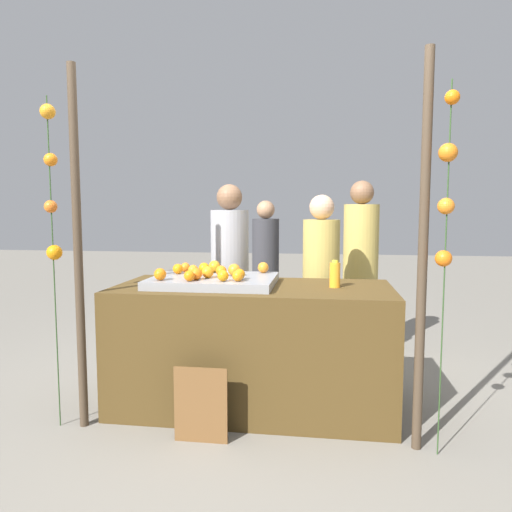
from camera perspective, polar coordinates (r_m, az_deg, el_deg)
name	(u,v)px	position (r m, az deg, el deg)	size (l,w,h in m)	color
ground_plane	(253,405)	(3.63, -0.35, -17.55)	(24.00, 24.00, 0.00)	gray
stall_counter	(253,346)	(3.48, -0.35, -10.83)	(1.97, 0.88, 0.89)	#4C3819
orange_tray	(214,281)	(3.44, -5.12, -2.99)	(0.88, 0.66, 0.06)	gray
orange_0	(238,276)	(3.19, -2.22, -2.42)	(0.07, 0.07, 0.07)	orange
orange_1	(193,270)	(3.54, -7.60, -1.66)	(0.07, 0.07, 0.07)	orange
orange_2	(223,276)	(3.20, -4.00, -2.39)	(0.08, 0.08, 0.08)	orange
orange_3	(263,268)	(3.61, 0.88, -1.40)	(0.08, 0.08, 0.08)	orange
orange_4	(185,267)	(3.71, -8.53, -1.35)	(0.07, 0.07, 0.07)	orange
orange_5	(178,269)	(3.60, -9.41, -1.55)	(0.08, 0.08, 0.08)	orange
orange_6	(196,274)	(3.28, -7.22, -2.17)	(0.08, 0.08, 0.08)	orange
orange_7	(160,274)	(3.30, -11.51, -2.17)	(0.08, 0.08, 0.08)	orange
orange_8	(208,272)	(3.36, -5.86, -1.95)	(0.08, 0.08, 0.08)	orange
orange_9	(204,268)	(3.60, -6.28, -1.46)	(0.08, 0.08, 0.08)	orange
orange_10	(234,270)	(3.44, -2.64, -1.69)	(0.09, 0.09, 0.09)	orange
orange_11	(214,266)	(3.67, -5.04, -1.26)	(0.09, 0.09, 0.09)	orange
orange_12	(221,271)	(3.44, -4.23, -1.81)	(0.08, 0.08, 0.08)	orange
orange_13	(240,274)	(3.28, -1.98, -2.20)	(0.07, 0.07, 0.07)	orange
orange_14	(189,276)	(3.23, -8.06, -2.39)	(0.07, 0.07, 0.07)	orange
juice_bottle	(335,275)	(3.35, 9.50, -2.24)	(0.07, 0.07, 0.19)	orange
chalkboard_sign	(201,406)	(3.06, -6.66, -17.51)	(0.33, 0.03, 0.48)	brown
vendor_left	(230,285)	(4.17, -3.17, -3.53)	(0.33, 0.33, 1.65)	#99999E
vendor_right	(321,292)	(4.10, 7.81, -4.35)	(0.31, 0.31, 1.55)	tan
crowd_person_0	(360,274)	(4.80, 12.48, -2.09)	(0.34, 0.34, 1.71)	tan
crowd_person_1	(266,272)	(5.42, 1.16, -1.96)	(0.31, 0.31, 1.53)	#333338
canopy_post_left	(78,250)	(3.23, -20.70, 0.63)	(0.06, 0.06, 2.34)	#473828
canopy_post_right	(423,255)	(2.89, 19.50, 0.12)	(0.06, 0.06, 2.34)	#473828
garland_strand_left	(51,189)	(3.28, -23.50, 7.42)	(0.10, 0.11, 2.14)	#2D4C23
garland_strand_right	(447,188)	(2.85, 22.06, 7.59)	(0.10, 0.11, 2.14)	#2D4C23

